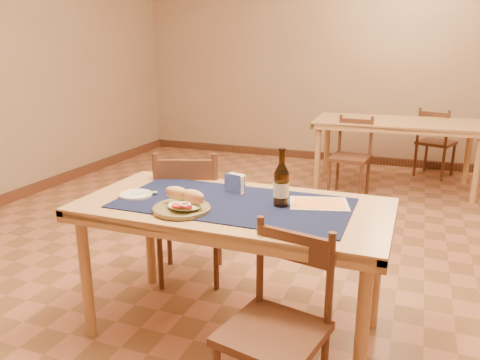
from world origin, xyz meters
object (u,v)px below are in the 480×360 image
(main_table, at_px, (233,218))
(beer_bottle, at_px, (281,185))
(sandwich_plate, at_px, (183,205))
(napkin_holder, at_px, (235,184))
(back_table, at_px, (397,128))
(chair_main_near, at_px, (277,325))
(chair_main_far, at_px, (189,214))

(main_table, distance_m, beer_bottle, 0.32)
(sandwich_plate, bearing_deg, beer_bottle, 29.76)
(napkin_holder, bearing_deg, beer_bottle, -21.78)
(back_table, xyz_separation_m, napkin_holder, (-0.69, -3.09, 0.14))
(beer_bottle, height_order, napkin_holder, beer_bottle)
(chair_main_near, relative_size, napkin_holder, 6.37)
(back_table, relative_size, beer_bottle, 6.06)
(chair_main_far, bearing_deg, chair_main_near, -47.12)
(main_table, bearing_deg, back_table, 78.89)
(chair_main_near, xyz_separation_m, sandwich_plate, (-0.58, 0.30, 0.35))
(chair_main_far, height_order, napkin_holder, chair_main_far)
(chair_main_far, height_order, chair_main_near, chair_main_far)
(sandwich_plate, bearing_deg, napkin_holder, 70.52)
(back_table, bearing_deg, sandwich_plate, -103.39)
(back_table, bearing_deg, napkin_holder, -102.64)
(chair_main_far, height_order, beer_bottle, beer_bottle)
(main_table, bearing_deg, napkin_holder, 108.77)
(chair_main_far, xyz_separation_m, napkin_holder, (0.44, -0.29, 0.33))
(sandwich_plate, xyz_separation_m, beer_bottle, (0.43, 0.24, 0.08))
(chair_main_near, bearing_deg, back_table, 86.31)
(back_table, xyz_separation_m, beer_bottle, (-0.39, -3.21, 0.20))
(beer_bottle, bearing_deg, napkin_holder, 158.22)
(back_table, distance_m, chair_main_far, 3.03)
(back_table, distance_m, chair_main_near, 3.77)
(chair_main_far, distance_m, chair_main_near, 1.31)
(main_table, distance_m, chair_main_far, 0.70)
(napkin_holder, bearing_deg, main_table, -71.23)
(back_table, xyz_separation_m, chair_main_far, (-1.13, -2.80, -0.19))
(chair_main_far, distance_m, sandwich_plate, 0.79)
(back_table, relative_size, sandwich_plate, 6.22)
(main_table, relative_size, chair_main_near, 1.93)
(sandwich_plate, relative_size, napkin_holder, 2.21)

